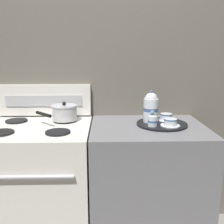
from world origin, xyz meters
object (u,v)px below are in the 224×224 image
teacup_left (170,122)px  creamer_jug (152,121)px  saucepan (64,112)px  teapot (151,107)px  teacup_right (166,117)px  stove (40,188)px  serving_tray (162,124)px

teacup_left → creamer_jug: bearing=-179.1°
saucepan → teapot: bearing=-7.8°
teacup_left → teapot: bearing=136.0°
saucepan → teacup_left: saucepan is taller
teacup_right → stove: bearing=-173.7°
teacup_right → creamer_jug: size_ratio=1.90×
serving_tray → teapot: (-0.07, 0.03, 0.11)m
saucepan → serving_tray: 0.69m
serving_tray → teacup_left: bearing=-62.6°
teapot → saucepan: bearing=172.2°
serving_tray → creamer_jug: 0.12m
stove → serving_tray: 0.96m
creamer_jug → teacup_left: bearing=0.9°
teapot → creamer_jug: 0.13m
teacup_left → saucepan: bearing=165.1°
stove → teacup_right: (0.90, 0.10, 0.48)m
stove → teacup_right: 1.02m
teapot → creamer_jug: size_ratio=3.32×
serving_tray → teapot: 0.14m
stove → teacup_right: teacup_right is taller
teacup_right → teacup_left: bearing=-92.8°
saucepan → teapot: 0.62m
teacup_left → creamer_jug: 0.12m
stove → serving_tray: size_ratio=2.62×
saucepan → creamer_jug: bearing=-17.8°
stove → teacup_right: size_ratio=7.09×
saucepan → creamer_jug: saucepan is taller
saucepan → teapot: (0.61, -0.08, 0.05)m
serving_tray → saucepan: bearing=170.3°
teapot → teacup_right: bearing=19.1°
saucepan → teacup_right: size_ratio=2.19×
stove → teapot: 0.96m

